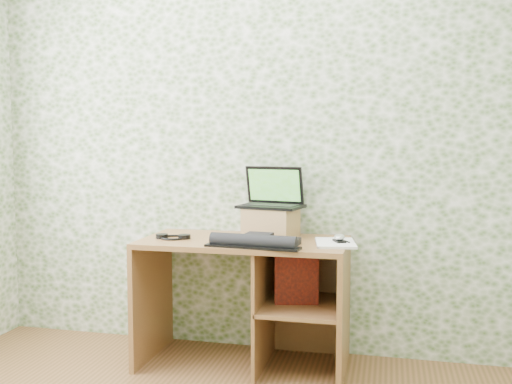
% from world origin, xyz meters
% --- Properties ---
extents(wall_back, '(3.50, 0.00, 3.50)m').
position_xyz_m(wall_back, '(0.00, 1.75, 1.30)').
color(wall_back, silver).
rests_on(wall_back, ground).
extents(desk, '(1.20, 0.60, 0.75)m').
position_xyz_m(desk, '(0.08, 1.47, 0.48)').
color(desk, brown).
rests_on(desk, floor).
extents(riser, '(0.33, 0.29, 0.17)m').
position_xyz_m(riser, '(0.13, 1.58, 0.84)').
color(riser, olive).
rests_on(riser, desk).
extents(laptop, '(0.41, 0.33, 0.25)m').
position_xyz_m(laptop, '(0.13, 1.62, 0.98)').
color(laptop, black).
rests_on(laptop, riser).
extents(keyboard, '(0.53, 0.31, 0.07)m').
position_xyz_m(keyboard, '(0.11, 1.27, 0.78)').
color(keyboard, black).
rests_on(keyboard, desk).
extents(headphones, '(0.21, 0.16, 0.03)m').
position_xyz_m(headphones, '(-0.42, 1.38, 0.76)').
color(headphones, black).
rests_on(headphones, desk).
extents(notepad, '(0.26, 0.33, 0.01)m').
position_xyz_m(notepad, '(0.54, 1.41, 0.76)').
color(notepad, silver).
rests_on(notepad, desk).
extents(mouse, '(0.10, 0.11, 0.03)m').
position_xyz_m(mouse, '(0.56, 1.41, 0.78)').
color(mouse, silver).
rests_on(mouse, notepad).
extents(pen, '(0.08, 0.12, 0.01)m').
position_xyz_m(pen, '(0.58, 1.44, 0.77)').
color(pen, black).
rests_on(pen, notepad).
extents(red_box, '(0.26, 0.13, 0.30)m').
position_xyz_m(red_box, '(0.31, 1.44, 0.54)').
color(red_box, maroon).
rests_on(red_box, desk).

